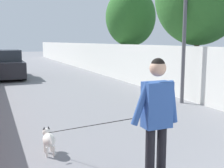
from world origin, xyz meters
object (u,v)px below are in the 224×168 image
Objects in this scene: tree_right_near at (131,17)px; dog at (49,139)px; lamp_post at (185,12)px; person_skateboarder at (157,112)px; car_near at (6,65)px.

tree_right_near is 11.26m from dog.
tree_right_near is at bearing -34.31° from dog.
lamp_post reaches higher than person_skateboarder.
person_skateboarder is 0.40× the size of car_near.
person_skateboarder is (-4.33, 3.68, -1.83)m from lamp_post.
tree_right_near is 7.26m from car_near.
person_skateboarder is at bearing 155.06° from tree_right_near.
lamp_post is 2.48× the size of person_skateboarder.
person_skateboarder is (-10.76, 5.00, -2.17)m from tree_right_near.
person_skateboarder is at bearing -147.87° from dog.
person_skateboarder is 13.40m from car_near.
dog is 0.48× the size of car_near.
tree_right_near is 6.57m from lamp_post.
person_skateboarder is 2.26m from dog.
dog is at bearing -179.13° from car_near.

